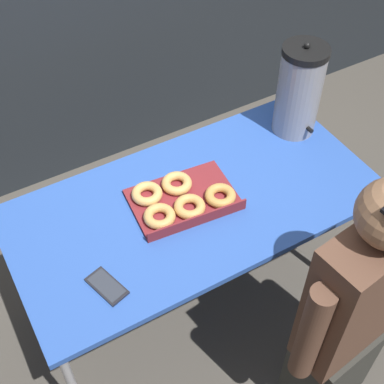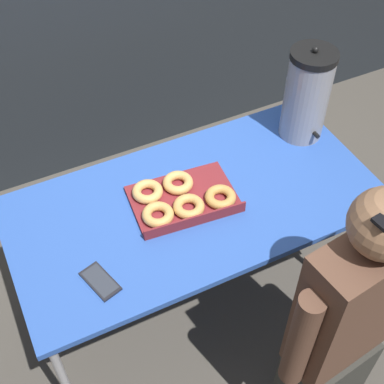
# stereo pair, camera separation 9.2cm
# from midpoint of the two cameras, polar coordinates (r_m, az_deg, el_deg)

# --- Properties ---
(ground_plane) EXTENTS (12.00, 12.00, 0.00)m
(ground_plane) POSITION_cam_midpoint_polar(r_m,az_deg,el_deg) (2.73, 1.19, -11.47)
(ground_plane) COLOR #4C473F
(folding_table) EXTENTS (1.48, 0.74, 0.75)m
(folding_table) POSITION_cam_midpoint_polar(r_m,az_deg,el_deg) (2.17, 1.47, -1.84)
(folding_table) COLOR #2D56B2
(folding_table) RESTS_ON ground
(donut_box) EXTENTS (0.44, 0.32, 0.05)m
(donut_box) POSITION_cam_midpoint_polar(r_m,az_deg,el_deg) (2.11, 0.05, -0.77)
(donut_box) COLOR maroon
(donut_box) RESTS_ON folding_table
(coffee_urn) EXTENTS (0.20, 0.22, 0.44)m
(coffee_urn) POSITION_cam_midpoint_polar(r_m,az_deg,el_deg) (2.36, 13.26, 10.04)
(coffee_urn) COLOR #939399
(coffee_urn) RESTS_ON folding_table
(cell_phone) EXTENTS (0.12, 0.17, 0.01)m
(cell_phone) POSITION_cam_midpoint_polar(r_m,az_deg,el_deg) (1.92, -8.40, -9.43)
(cell_phone) COLOR black
(cell_phone) RESTS_ON folding_table
(person_seated) EXTENTS (0.54, 0.26, 1.29)m
(person_seated) POSITION_cam_midpoint_polar(r_m,az_deg,el_deg) (2.05, 17.21, -13.16)
(person_seated) COLOR #33332D
(person_seated) RESTS_ON ground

